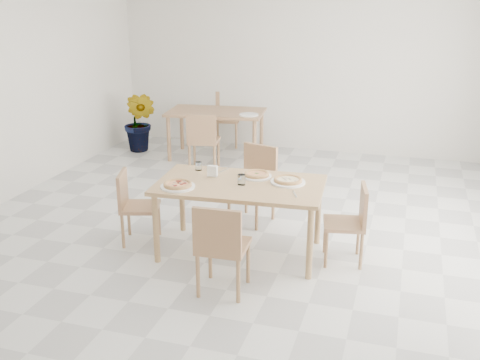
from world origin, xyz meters
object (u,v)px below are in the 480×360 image
(chair_east, at_px, (352,219))
(pizza_pepperoni, at_px, (178,184))
(plate_margherita, at_px, (257,176))
(plate_pepperoni, at_px, (178,187))
(tumbler_a, at_px, (242,180))
(tumbler_b, at_px, (199,166))
(chair_west, at_px, (133,202))
(potted_plant, at_px, (140,122))
(pizza_margherita, at_px, (257,174))
(plate_empty, at_px, (249,115))
(main_table, at_px, (240,190))
(chair_back_s, at_px, (203,138))
(second_table, at_px, (216,116))
(chair_back_n, at_px, (227,115))
(chair_north, at_px, (255,178))
(chair_south, at_px, (221,243))
(plate_mushroom, at_px, (288,182))
(pizza_mushroom, at_px, (288,180))
(napkin_holder, at_px, (212,172))

(chair_east, xyz_separation_m, pizza_pepperoni, (-1.64, -0.42, 0.33))
(plate_margherita, distance_m, plate_pepperoni, 0.83)
(tumbler_a, relative_size, tumbler_b, 1.13)
(chair_west, relative_size, potted_plant, 0.79)
(pizza_margherita, height_order, plate_empty, pizza_margherita)
(main_table, bearing_deg, chair_back_s, 114.42)
(chair_west, relative_size, tumbler_b, 8.61)
(second_table, bearing_deg, chair_west, -92.52)
(tumbler_a, distance_m, chair_back_n, 4.27)
(plate_margherita, distance_m, chair_back_s, 2.62)
(chair_north, relative_size, potted_plant, 0.88)
(tumbler_b, relative_size, second_table, 0.06)
(pizza_pepperoni, bearing_deg, main_table, 28.76)
(pizza_margherita, bearing_deg, chair_south, -90.98)
(chair_back_s, height_order, plate_empty, chair_back_s)
(main_table, xyz_separation_m, plate_margherita, (0.11, 0.23, 0.08))
(plate_mushroom, xyz_separation_m, potted_plant, (-3.12, 2.96, -0.26))
(chair_west, xyz_separation_m, plate_margherita, (1.26, 0.31, 0.31))
(pizza_mushroom, distance_m, chair_back_n, 4.28)
(plate_mushroom, bearing_deg, chair_south, -110.03)
(chair_north, distance_m, tumbler_a, 0.98)
(chair_south, xyz_separation_m, tumbler_a, (-0.06, 0.82, 0.31))
(chair_south, bearing_deg, pizza_margherita, -93.76)
(pizza_pepperoni, bearing_deg, plate_mushroom, 24.12)
(plate_pepperoni, xyz_separation_m, plate_empty, (-0.25, 3.30, 0.00))
(chair_north, relative_size, napkin_holder, 7.07)
(plate_margherita, relative_size, pizza_mushroom, 1.05)
(main_table, bearing_deg, tumbler_b, 149.30)
(chair_east, bearing_deg, pizza_mushroom, -102.42)
(chair_east, xyz_separation_m, pizza_mushroom, (-0.65, 0.02, 0.33))
(chair_south, xyz_separation_m, pizza_mushroom, (0.36, 1.00, 0.29))
(chair_south, xyz_separation_m, potted_plant, (-2.75, 3.96, -0.00))
(second_table, relative_size, chair_back_n, 1.76)
(napkin_holder, height_order, potted_plant, potted_plant)
(chair_east, bearing_deg, chair_north, -133.27)
(pizza_mushroom, height_order, tumbler_b, tumbler_b)
(chair_north, xyz_separation_m, pizza_pepperoni, (-0.45, -1.18, 0.27))
(tumbler_a, height_order, plate_empty, tumbler_a)
(chair_back_n, bearing_deg, plate_mushroom, -73.00)
(chair_east, height_order, plate_margherita, chair_east)
(pizza_pepperoni, distance_m, plate_empty, 3.31)
(tumbler_a, xyz_separation_m, chair_back_s, (-1.33, 2.45, -0.30))
(pizza_pepperoni, bearing_deg, tumbler_b, 90.31)
(chair_back_s, bearing_deg, chair_back_n, -95.35)
(tumbler_b, bearing_deg, chair_west, -149.87)
(plate_margherita, xyz_separation_m, chair_back_s, (-1.41, 2.19, -0.25))
(chair_south, bearing_deg, tumbler_b, -63.50)
(plate_pepperoni, bearing_deg, chair_back_s, 105.84)
(pizza_pepperoni, bearing_deg, second_table, 103.45)
(pizza_mushroom, relative_size, pizza_pepperoni, 0.90)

